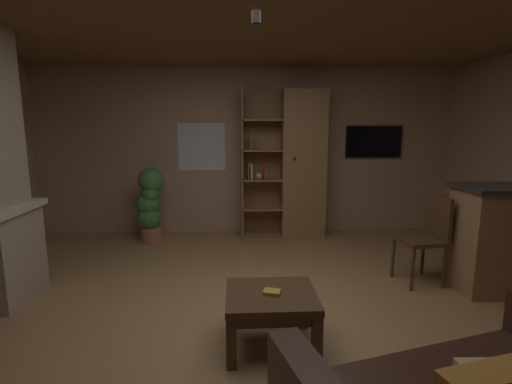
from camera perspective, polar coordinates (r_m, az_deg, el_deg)
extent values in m
cube|color=#A37A4C|center=(3.32, 0.39, -19.59)|extent=(6.32, 5.71, 0.02)
cube|color=tan|center=(5.79, -1.30, 6.16)|extent=(6.44, 0.06, 2.51)
cube|color=brown|center=(3.03, 0.45, 27.12)|extent=(6.32, 5.71, 0.02)
cube|color=white|center=(5.77, -8.23, 6.78)|extent=(0.71, 0.01, 0.71)
cube|color=#997047|center=(5.61, 7.13, 4.12)|extent=(0.64, 0.38, 2.15)
cube|color=#997047|center=(5.71, 0.74, 4.30)|extent=(0.59, 0.02, 2.15)
cube|color=#997047|center=(5.52, -2.08, 4.11)|extent=(0.02, 0.38, 2.15)
sphere|color=black|center=(5.37, 5.86, 5.06)|extent=(0.04, 0.04, 0.04)
cube|color=#997047|center=(5.74, 0.84, -6.53)|extent=(0.59, 0.38, 0.02)
cube|color=#997047|center=(5.63, 0.85, -2.42)|extent=(0.59, 0.38, 0.02)
cube|color=#997047|center=(5.56, 0.86, 1.92)|extent=(0.59, 0.38, 0.02)
cube|color=#997047|center=(5.52, 0.87, 6.35)|extent=(0.59, 0.38, 0.02)
cube|color=#997047|center=(5.51, 0.88, 10.81)|extent=(0.59, 0.38, 0.02)
cube|color=#B22D2D|center=(5.49, 1.38, 2.87)|extent=(0.04, 0.23, 0.18)
cube|color=beige|center=(5.48, -0.83, 3.08)|extent=(0.04, 0.23, 0.22)
cube|color=gold|center=(5.48, -1.01, 3.12)|extent=(0.03, 0.23, 0.23)
cube|color=brown|center=(5.45, -0.80, 7.50)|extent=(0.03, 0.23, 0.21)
sphere|color=beige|center=(5.55, 0.47, 2.43)|extent=(0.10, 0.10, 0.10)
cube|color=#4C331E|center=(2.87, 2.31, -15.50)|extent=(0.66, 0.59, 0.05)
cube|color=#4C331E|center=(2.89, 2.30, -16.66)|extent=(0.59, 0.53, 0.08)
cube|color=#4C331E|center=(2.73, -3.74, -21.87)|extent=(0.07, 0.07, 0.37)
cube|color=#4C331E|center=(2.78, 9.20, -21.32)|extent=(0.07, 0.07, 0.37)
cube|color=#4C331E|center=(3.18, -3.63, -17.06)|extent=(0.07, 0.07, 0.37)
cube|color=#4C331E|center=(3.22, 7.22, -16.72)|extent=(0.07, 0.07, 0.37)
cube|color=gold|center=(2.84, 2.43, -14.92)|extent=(0.14, 0.13, 0.03)
cube|color=#4C331E|center=(4.29, 23.56, -6.72)|extent=(0.47, 0.47, 0.04)
cube|color=#4C331E|center=(4.34, 25.85, -3.42)|extent=(0.09, 0.40, 0.44)
cylinder|color=#4C331E|center=(4.41, 20.07, -9.20)|extent=(0.04, 0.04, 0.46)
cylinder|color=#4C331E|center=(4.12, 22.66, -10.68)|extent=(0.04, 0.04, 0.46)
cylinder|color=#4C331E|center=(4.60, 23.97, -8.67)|extent=(0.04, 0.04, 0.46)
cylinder|color=#4C331E|center=(4.32, 26.71, -10.02)|extent=(0.04, 0.04, 0.46)
cylinder|color=#B77051|center=(5.61, -15.45, -6.21)|extent=(0.31, 0.31, 0.22)
sphere|color=#3D7F3D|center=(5.57, -15.91, -3.71)|extent=(0.35, 0.35, 0.35)
sphere|color=#3D7F3D|center=(5.54, -16.00, -1.72)|extent=(0.36, 0.36, 0.36)
sphere|color=#3D7F3D|center=(5.45, -15.73, -0.24)|extent=(0.25, 0.25, 0.25)
sphere|color=#3D7F3D|center=(5.44, -15.61, 1.72)|extent=(0.37, 0.37, 0.37)
cube|color=black|center=(6.10, 17.38, 7.29)|extent=(0.86, 0.05, 0.48)
cube|color=black|center=(6.07, 17.47, 7.28)|extent=(0.82, 0.01, 0.44)
cylinder|color=black|center=(3.14, 0.02, 24.98)|extent=(0.07, 0.07, 0.09)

